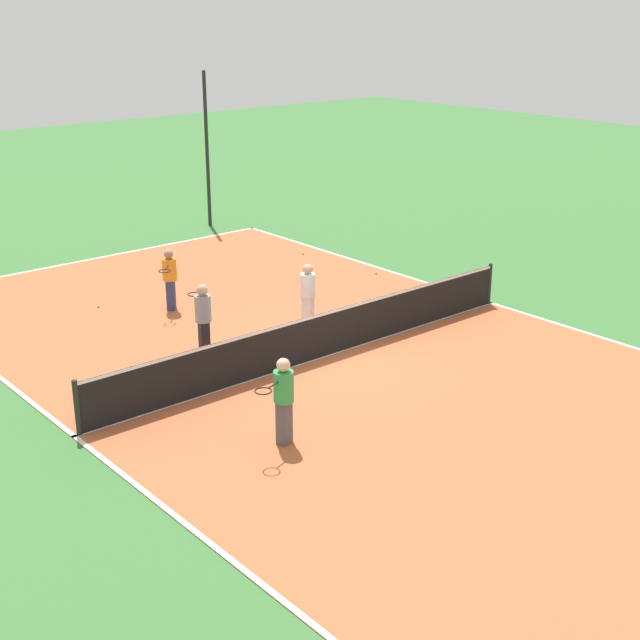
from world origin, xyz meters
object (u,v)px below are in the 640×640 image
(player_far_green, at_px, (283,395))
(tennis_ball_right_alley, at_px, (396,307))
(player_baseline_gray, at_px, (203,316))
(fence_post_back_right, at_px, (207,150))
(tennis_net, at_px, (320,334))
(player_center_orange, at_px, (170,276))
(tennis_ball_midcourt, at_px, (303,254))
(tennis_ball_near_net, at_px, (98,306))
(player_near_white, at_px, (308,292))
(tennis_ball_far_baseline, at_px, (376,273))

(player_far_green, height_order, tennis_ball_right_alley, player_far_green)
(player_baseline_gray, xyz_separation_m, fence_post_back_right, (6.91, 10.19, 1.64))
(tennis_net, distance_m, player_center_orange, 4.97)
(tennis_net, distance_m, player_baseline_gray, 2.58)
(tennis_net, relative_size, tennis_ball_right_alley, 169.86)
(tennis_ball_midcourt, relative_size, fence_post_back_right, 0.01)
(player_far_green, xyz_separation_m, tennis_ball_near_net, (0.94, 8.93, -0.89))
(fence_post_back_right, bearing_deg, tennis_ball_near_net, -141.94)
(player_near_white, distance_m, tennis_ball_near_net, 5.69)
(tennis_ball_far_baseline, bearing_deg, player_baseline_gray, -163.58)
(tennis_net, relative_size, player_far_green, 7.11)
(player_far_green, bearing_deg, player_center_orange, -124.18)
(tennis_ball_near_net, xyz_separation_m, fence_post_back_right, (7.14, 5.59, 2.57))
(player_near_white, xyz_separation_m, player_center_orange, (-1.77, 3.31, -0.02))
(tennis_ball_far_baseline, distance_m, tennis_ball_right_alley, 3.02)
(tennis_ball_near_net, bearing_deg, tennis_net, -71.04)
(player_near_white, relative_size, player_baseline_gray, 0.96)
(player_baseline_gray, xyz_separation_m, tennis_ball_midcourt, (6.94, 5.09, -0.93))
(player_center_orange, relative_size, tennis_ball_far_baseline, 23.19)
(player_center_orange, xyz_separation_m, tennis_ball_far_baseline, (6.14, -1.09, -0.86))
(tennis_ball_midcourt, bearing_deg, player_near_white, -128.13)
(player_far_green, xyz_separation_m, player_center_orange, (2.28, 7.55, -0.03))
(tennis_ball_midcourt, bearing_deg, tennis_net, -126.61)
(tennis_ball_right_alley, bearing_deg, tennis_net, -160.41)
(player_baseline_gray, distance_m, fence_post_back_right, 12.42)
(tennis_ball_right_alley, bearing_deg, fence_post_back_right, 82.73)
(player_near_white, relative_size, tennis_ball_right_alley, 23.72)
(tennis_ball_right_alley, xyz_separation_m, fence_post_back_right, (1.35, 10.56, 2.57))
(fence_post_back_right, bearing_deg, player_far_green, -119.08)
(tennis_ball_near_net, distance_m, tennis_ball_midcourt, 7.19)
(player_baseline_gray, height_order, tennis_ball_right_alley, player_baseline_gray)
(tennis_ball_far_baseline, bearing_deg, player_far_green, -142.48)
(tennis_ball_near_net, height_order, fence_post_back_right, fence_post_back_right)
(player_baseline_gray, relative_size, player_center_orange, 1.07)
(player_baseline_gray, xyz_separation_m, player_center_orange, (1.11, 3.23, -0.07))
(player_near_white, distance_m, player_baseline_gray, 2.88)
(tennis_ball_far_baseline, distance_m, tennis_ball_midcourt, 2.97)
(tennis_ball_right_alley, bearing_deg, tennis_ball_near_net, 139.36)
(player_far_green, relative_size, player_center_orange, 1.03)
(tennis_net, distance_m, tennis_ball_midcourt, 8.43)
(player_near_white, distance_m, tennis_ball_right_alley, 2.84)
(player_near_white, xyz_separation_m, player_baseline_gray, (-2.88, 0.09, 0.05))
(tennis_net, height_order, tennis_ball_near_net, tennis_net)
(tennis_net, xyz_separation_m, tennis_ball_far_baseline, (5.33, 3.80, -0.51))
(tennis_ball_midcourt, height_order, tennis_ball_right_alley, same)
(player_far_green, relative_size, tennis_ball_midcourt, 23.89)
(player_near_white, distance_m, player_center_orange, 3.76)
(player_near_white, height_order, tennis_ball_far_baseline, player_near_white)
(player_far_green, distance_m, tennis_ball_far_baseline, 10.65)
(player_near_white, height_order, player_far_green, player_far_green)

